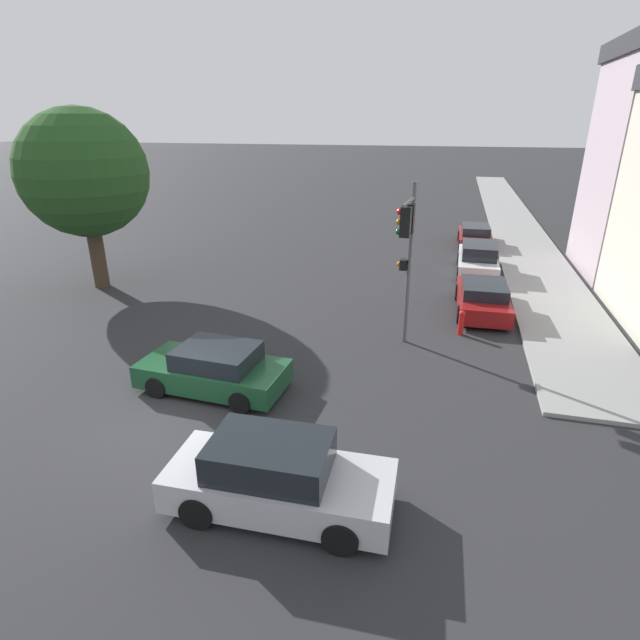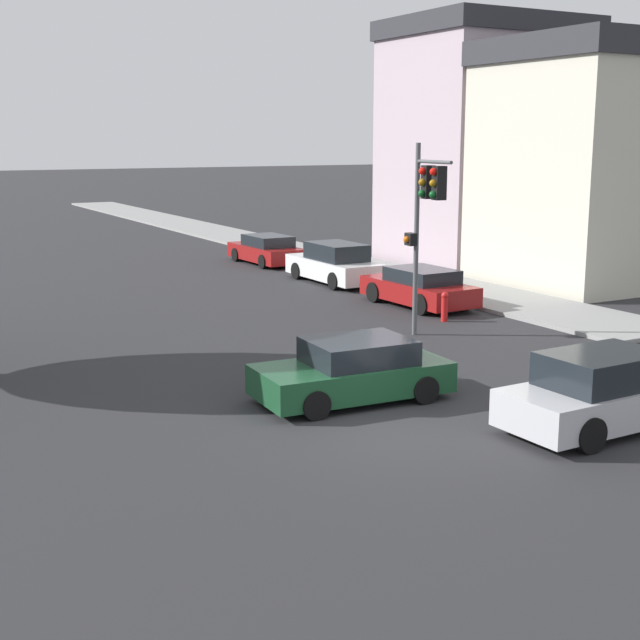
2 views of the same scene
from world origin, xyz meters
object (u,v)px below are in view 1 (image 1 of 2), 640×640
at_px(parked_car_2, 475,236).
at_px(traffic_signal, 407,238).
at_px(parked_car_1, 478,260).
at_px(crossing_car_0, 214,369).
at_px(street_tree, 84,174).
at_px(parked_car_0, 483,298).
at_px(fire_hydrant, 461,322).
at_px(crossing_car_1, 277,478).

bearing_deg(parked_car_2, traffic_signal, 168.74).
bearing_deg(traffic_signal, parked_car_1, -100.71).
bearing_deg(crossing_car_0, street_tree, -35.32).
height_order(street_tree, parked_car_1, street_tree).
distance_m(parked_car_0, parked_car_2, 11.78).
bearing_deg(parked_car_1, crossing_car_0, 151.41).
height_order(parked_car_0, parked_car_2, parked_car_2).
relative_size(parked_car_2, fire_hydrant, 4.86).
relative_size(traffic_signal, parked_car_2, 1.21).
distance_m(traffic_signal, parked_car_1, 10.57).
relative_size(street_tree, crossing_car_1, 1.74).
distance_m(street_tree, parked_car_1, 18.60).
bearing_deg(street_tree, crossing_car_0, -38.59).
bearing_deg(crossing_car_0, crossing_car_1, 132.53).
xyz_separation_m(street_tree, traffic_signal, (14.10, -3.23, -1.29)).
bearing_deg(parked_car_0, parked_car_1, -1.52).
bearing_deg(street_tree, traffic_signal, -12.91).
xyz_separation_m(crossing_car_0, parked_car_0, (7.62, 8.29, -0.00)).
relative_size(traffic_signal, crossing_car_1, 1.21).
relative_size(parked_car_1, parked_car_2, 1.07).
xyz_separation_m(parked_car_1, parked_car_2, (0.03, 6.15, -0.11)).
distance_m(traffic_signal, parked_car_2, 16.44).
distance_m(parked_car_0, fire_hydrant, 2.62).
distance_m(traffic_signal, crossing_car_0, 7.11).
bearing_deg(crossing_car_0, parked_car_0, -129.31).
distance_m(crossing_car_0, parked_car_0, 11.26).
height_order(crossing_car_0, parked_car_0, crossing_car_0).
height_order(traffic_signal, parked_car_0, traffic_signal).
bearing_deg(parked_car_0, crossing_car_0, 135.60).
bearing_deg(fire_hydrant, parked_car_0, 71.81).
relative_size(traffic_signal, parked_car_1, 1.13).
relative_size(crossing_car_0, parked_car_0, 0.97).
bearing_deg(parked_car_2, fire_hydrant, 175.47).
height_order(street_tree, traffic_signal, street_tree).
distance_m(street_tree, traffic_signal, 14.53).
height_order(street_tree, parked_car_0, street_tree).
distance_m(street_tree, parked_car_2, 21.58).
bearing_deg(crossing_car_1, street_tree, 136.15).
relative_size(crossing_car_1, parked_car_2, 1.00).
bearing_deg(parked_car_2, parked_car_1, 178.48).
relative_size(crossing_car_1, fire_hydrant, 4.87).
relative_size(crossing_car_1, parked_car_1, 0.94).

